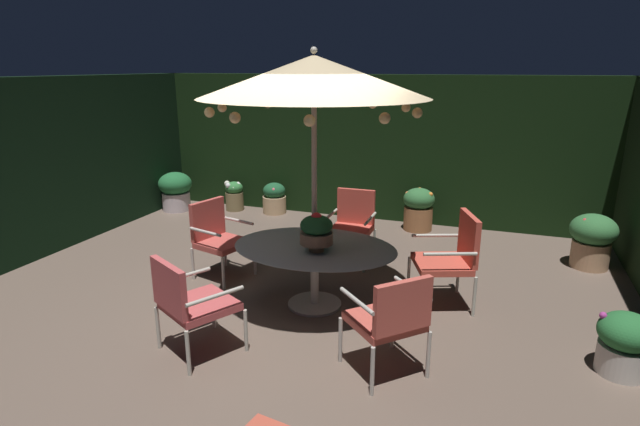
% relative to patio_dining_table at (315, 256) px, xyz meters
% --- Properties ---
extents(ground_plane, '(8.13, 7.88, 0.02)m').
position_rel_patio_dining_table_xyz_m(ground_plane, '(-0.29, -0.16, -0.60)').
color(ground_plane, brown).
extents(hedge_backdrop_rear, '(8.13, 0.30, 2.44)m').
position_rel_patio_dining_table_xyz_m(hedge_backdrop_rear, '(-0.29, 3.63, 0.63)').
color(hedge_backdrop_rear, black).
rests_on(hedge_backdrop_rear, ground_plane).
extents(hedge_backdrop_left, '(0.30, 7.88, 2.44)m').
position_rel_patio_dining_table_xyz_m(hedge_backdrop_left, '(-4.21, -0.16, 0.63)').
color(hedge_backdrop_left, black).
rests_on(hedge_backdrop_left, ground_plane).
extents(patio_dining_table, '(1.80, 1.36, 0.70)m').
position_rel_patio_dining_table_xyz_m(patio_dining_table, '(0.00, 0.00, 0.00)').
color(patio_dining_table, '#B8B1AA').
rests_on(patio_dining_table, ground_plane).
extents(patio_umbrella, '(2.32, 2.32, 2.75)m').
position_rel_patio_dining_table_xyz_m(patio_umbrella, '(0.00, 0.00, 1.88)').
color(patio_umbrella, '#B9B4A7').
rests_on(patio_umbrella, ground_plane).
extents(centerpiece_planter, '(0.34, 0.34, 0.42)m').
position_rel_patio_dining_table_xyz_m(centerpiece_planter, '(0.07, -0.14, 0.34)').
color(centerpiece_planter, olive).
rests_on(centerpiece_planter, patio_dining_table).
extents(patio_chair_north, '(0.79, 0.80, 1.04)m').
position_rel_patio_dining_table_xyz_m(patio_chair_north, '(1.40, 0.54, 0.01)').
color(patio_chair_north, '#B2B5A8').
rests_on(patio_chair_north, ground_plane).
extents(patio_chair_northeast, '(0.59, 0.62, 0.95)m').
position_rel_patio_dining_table_xyz_m(patio_chair_northeast, '(-0.01, 1.50, -0.05)').
color(patio_chair_northeast, '#B2B7A4').
rests_on(patio_chair_northeast, ground_plane).
extents(patio_chair_east, '(0.69, 0.71, 0.96)m').
position_rel_patio_dining_table_xyz_m(patio_chair_east, '(-1.44, 0.39, -0.04)').
color(patio_chair_east, '#BBB2AA').
rests_on(patio_chair_east, ground_plane).
extents(patio_chair_southeast, '(0.83, 0.83, 0.94)m').
position_rel_patio_dining_table_xyz_m(patio_chair_southeast, '(-0.72, -1.31, -0.04)').
color(patio_chair_southeast, '#B4B2A4').
rests_on(patio_chair_southeast, ground_plane).
extents(patio_chair_south, '(0.81, 0.81, 0.94)m').
position_rel_patio_dining_table_xyz_m(patio_chair_south, '(1.06, -1.04, -0.03)').
color(patio_chair_south, '#B4AFA6').
rests_on(patio_chair_south, ground_plane).
extents(potted_plant_back_right, '(0.60, 0.60, 0.71)m').
position_rel_patio_dining_table_xyz_m(potted_plant_back_right, '(-3.76, 2.81, -0.21)').
color(potted_plant_back_right, silver).
rests_on(potted_plant_back_right, ground_plane).
extents(potted_plant_left_near, '(0.34, 0.33, 0.55)m').
position_rel_patio_dining_table_xyz_m(potted_plant_left_near, '(-2.75, 3.17, -0.31)').
color(potted_plant_left_near, olive).
rests_on(potted_plant_left_near, ground_plane).
extents(potted_plant_back_left, '(0.47, 0.47, 0.56)m').
position_rel_patio_dining_table_xyz_m(potted_plant_back_left, '(2.96, -0.32, -0.29)').
color(potted_plant_back_left, silver).
rests_on(potted_plant_back_left, ground_plane).
extents(potted_plant_back_center, '(0.42, 0.42, 0.55)m').
position_rel_patio_dining_table_xyz_m(potted_plant_back_center, '(-1.98, 3.25, -0.31)').
color(potted_plant_back_center, tan).
rests_on(potted_plant_back_center, ground_plane).
extents(potted_plant_left_far, '(0.58, 0.58, 0.72)m').
position_rel_patio_dining_table_xyz_m(potted_plant_left_far, '(3.03, 2.29, -0.19)').
color(potted_plant_left_far, tan).
rests_on(potted_plant_left_far, ground_plane).
extents(potted_plant_front_corner, '(0.50, 0.50, 0.69)m').
position_rel_patio_dining_table_xyz_m(potted_plant_front_corner, '(0.63, 3.13, -0.22)').
color(potted_plant_front_corner, '#A0673E').
rests_on(potted_plant_front_corner, ground_plane).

